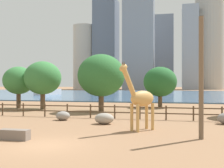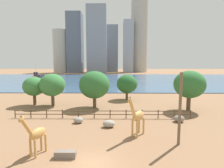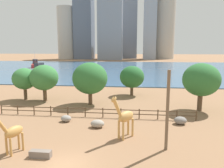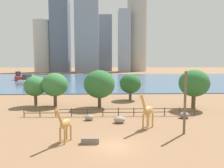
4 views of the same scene
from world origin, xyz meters
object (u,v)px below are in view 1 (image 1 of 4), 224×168
(feeding_trough, at_px, (14,135))
(tree_center_broad, at_px, (101,75))
(giraffe_companion, at_px, (140,98))
(boulder_near_fence, at_px, (63,116))
(boulder_by_pole, at_px, (104,119))
(boat_sailboat, at_px, (47,91))
(utility_pole, at_px, (201,78))
(tree_right_tall, at_px, (43,78))
(tree_right_small, at_px, (19,81))
(tree_left_small, at_px, (160,82))
(boat_ferry, at_px, (42,89))

(feeding_trough, bearing_deg, tree_center_broad, 88.09)
(giraffe_companion, bearing_deg, boulder_near_fence, -80.97)
(giraffe_companion, bearing_deg, boulder_by_pole, -90.77)
(boat_sailboat, bearing_deg, feeding_trough, -136.63)
(tree_center_broad, height_order, boat_sailboat, tree_center_broad)
(utility_pole, xyz_separation_m, tree_right_tall, (-18.22, 16.16, 0.40))
(utility_pole, xyz_separation_m, tree_right_small, (-21.94, 16.58, 0.08))
(tree_center_broad, distance_m, tree_right_small, 12.10)
(boulder_near_fence, distance_m, feeding_trough, 8.89)
(tree_left_small, relative_size, tree_right_small, 1.01)
(tree_center_broad, xyz_separation_m, tree_left_small, (6.45, 7.53, -0.70))
(boulder_by_pole, relative_size, tree_right_small, 0.28)
(giraffe_companion, distance_m, boulder_by_pole, 4.53)
(tree_right_tall, bearing_deg, feeding_trough, -67.85)
(giraffe_companion, relative_size, feeding_trough, 2.62)
(boat_sailboat, bearing_deg, tree_left_small, -115.89)
(feeding_trough, height_order, tree_left_small, tree_left_small)
(tree_center_broad, relative_size, boat_ferry, 0.76)
(giraffe_companion, height_order, feeding_trough, giraffe_companion)
(tree_right_small, bearing_deg, utility_pole, -37.08)
(giraffe_companion, relative_size, boat_ferry, 0.53)
(tree_right_small, bearing_deg, boat_sailboat, 110.60)
(giraffe_companion, distance_m, feeding_trough, 8.48)
(tree_left_small, bearing_deg, feeding_trough, -105.81)
(tree_center_broad, xyz_separation_m, tree_right_tall, (-8.21, 1.48, -0.23))
(boulder_near_fence, distance_m, boulder_by_pole, 4.46)
(giraffe_companion, xyz_separation_m, tree_left_small, (0.28, 20.06, 1.30))
(tree_right_tall, distance_m, tree_left_small, 15.86)
(tree_right_small, relative_size, boat_sailboat, 0.66)
(boulder_near_fence, height_order, boat_sailboat, boat_sailboat)
(boulder_near_fence, xyz_separation_m, feeding_trough, (0.70, -8.86, -0.10))
(feeding_trough, xyz_separation_m, tree_right_small, (-11.36, 19.18, 3.38))
(boulder_by_pole, distance_m, boat_ferry, 78.41)
(boat_ferry, bearing_deg, giraffe_companion, 7.83)
(tree_right_tall, height_order, tree_left_small, tree_right_tall)
(boulder_by_pole, relative_size, tree_left_small, 0.28)
(boulder_by_pole, bearing_deg, giraffe_companion, -38.68)
(giraffe_companion, xyz_separation_m, utility_pole, (3.83, -2.15, 1.37))
(utility_pole, distance_m, tree_right_tall, 24.35)
(feeding_trough, bearing_deg, tree_right_tall, 112.15)
(utility_pole, xyz_separation_m, boulder_by_pole, (-7.08, 4.75, -3.16))
(tree_right_small, distance_m, boat_ferry, 61.11)
(boulder_by_pole, xyz_separation_m, feeding_trough, (-3.50, -7.35, -0.14))
(tree_right_tall, bearing_deg, boat_sailboat, 115.02)
(tree_right_tall, bearing_deg, tree_right_small, 173.62)
(giraffe_companion, bearing_deg, tree_right_tall, -96.34)
(utility_pole, distance_m, tree_right_small, 27.49)
(utility_pole, height_order, tree_right_small, utility_pole)
(giraffe_companion, xyz_separation_m, feeding_trough, (-6.75, -4.75, -1.93))
(boat_sailboat, bearing_deg, tree_center_broad, -127.64)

